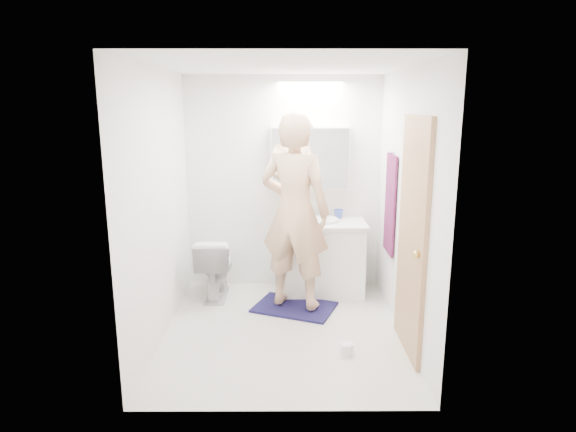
{
  "coord_description": "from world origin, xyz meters",
  "views": [
    {
      "loc": [
        0.03,
        -4.27,
        2.08
      ],
      "look_at": [
        0.05,
        0.25,
        1.05
      ],
      "focal_mm": 30.56,
      "sensor_mm": 36.0,
      "label": 1
    }
  ],
  "objects_px": {
    "toilet": "(215,267)",
    "person": "(295,212)",
    "medicine_cabinet": "(310,158)",
    "soap_bottle_b": "(307,212)",
    "vanity_cabinet": "(322,259)",
    "toothbrush_cup": "(338,214)",
    "toilet_paper_roll": "(347,349)",
    "soap_bottle_a": "(291,208)"
  },
  "relations": [
    {
      "from": "toilet",
      "to": "soap_bottle_a",
      "type": "relative_size",
      "value": 2.78
    },
    {
      "from": "medicine_cabinet",
      "to": "toilet",
      "type": "height_order",
      "value": "medicine_cabinet"
    },
    {
      "from": "soap_bottle_a",
      "to": "toilet_paper_roll",
      "type": "relative_size",
      "value": 2.24
    },
    {
      "from": "medicine_cabinet",
      "to": "person",
      "type": "relative_size",
      "value": 0.45
    },
    {
      "from": "toilet",
      "to": "soap_bottle_a",
      "type": "height_order",
      "value": "soap_bottle_a"
    },
    {
      "from": "soap_bottle_a",
      "to": "toothbrush_cup",
      "type": "distance_m",
      "value": 0.54
    },
    {
      "from": "person",
      "to": "soap_bottle_b",
      "type": "xyz_separation_m",
      "value": [
        0.15,
        0.64,
        -0.14
      ]
    },
    {
      "from": "toilet",
      "to": "person",
      "type": "height_order",
      "value": "person"
    },
    {
      "from": "medicine_cabinet",
      "to": "soap_bottle_a",
      "type": "bearing_deg",
      "value": -163.94
    },
    {
      "from": "toilet",
      "to": "toothbrush_cup",
      "type": "height_order",
      "value": "toothbrush_cup"
    },
    {
      "from": "soap_bottle_a",
      "to": "toothbrush_cup",
      "type": "relative_size",
      "value": 2.23
    },
    {
      "from": "toilet",
      "to": "soap_bottle_a",
      "type": "xyz_separation_m",
      "value": [
        0.84,
        0.27,
        0.6
      ]
    },
    {
      "from": "medicine_cabinet",
      "to": "toilet_paper_roll",
      "type": "height_order",
      "value": "medicine_cabinet"
    },
    {
      "from": "vanity_cabinet",
      "to": "toothbrush_cup",
      "type": "distance_m",
      "value": 0.54
    },
    {
      "from": "vanity_cabinet",
      "to": "soap_bottle_b",
      "type": "height_order",
      "value": "soap_bottle_b"
    },
    {
      "from": "toothbrush_cup",
      "to": "toilet_paper_roll",
      "type": "xyz_separation_m",
      "value": [
        -0.08,
        -1.58,
        -0.82
      ]
    },
    {
      "from": "soap_bottle_a",
      "to": "toilet_paper_roll",
      "type": "xyz_separation_m",
      "value": [
        0.45,
        -1.57,
        -0.89
      ]
    },
    {
      "from": "person",
      "to": "soap_bottle_b",
      "type": "bearing_deg",
      "value": -81.36
    },
    {
      "from": "toilet_paper_roll",
      "to": "toothbrush_cup",
      "type": "bearing_deg",
      "value": 87.16
    },
    {
      "from": "medicine_cabinet",
      "to": "toilet",
      "type": "bearing_deg",
      "value": -162.76
    },
    {
      "from": "vanity_cabinet",
      "to": "toothbrush_cup",
      "type": "relative_size",
      "value": 8.12
    },
    {
      "from": "medicine_cabinet",
      "to": "person",
      "type": "distance_m",
      "value": 0.83
    },
    {
      "from": "medicine_cabinet",
      "to": "soap_bottle_b",
      "type": "relative_size",
      "value": 5.81
    },
    {
      "from": "soap_bottle_b",
      "to": "toothbrush_cup",
      "type": "relative_size",
      "value": 1.37
    },
    {
      "from": "vanity_cabinet",
      "to": "soap_bottle_b",
      "type": "xyz_separation_m",
      "value": [
        -0.17,
        0.18,
        0.51
      ]
    },
    {
      "from": "vanity_cabinet",
      "to": "toilet_paper_roll",
      "type": "relative_size",
      "value": 8.18
    },
    {
      "from": "medicine_cabinet",
      "to": "toilet_paper_roll",
      "type": "distance_m",
      "value": 2.2
    },
    {
      "from": "vanity_cabinet",
      "to": "person",
      "type": "bearing_deg",
      "value": -124.72
    },
    {
      "from": "person",
      "to": "toilet_paper_roll",
      "type": "distance_m",
      "value": 1.44
    },
    {
      "from": "soap_bottle_a",
      "to": "vanity_cabinet",
      "type": "bearing_deg",
      "value": -23.67
    },
    {
      "from": "soap_bottle_a",
      "to": "toothbrush_cup",
      "type": "bearing_deg",
      "value": 1.08
    },
    {
      "from": "toilet",
      "to": "toothbrush_cup",
      "type": "xyz_separation_m",
      "value": [
        1.37,
        0.28,
        0.53
      ]
    },
    {
      "from": "medicine_cabinet",
      "to": "person",
      "type": "height_order",
      "value": "person"
    },
    {
      "from": "vanity_cabinet",
      "to": "soap_bottle_a",
      "type": "relative_size",
      "value": 3.65
    },
    {
      "from": "toilet",
      "to": "person",
      "type": "relative_size",
      "value": 0.35
    },
    {
      "from": "vanity_cabinet",
      "to": "person",
      "type": "height_order",
      "value": "person"
    },
    {
      "from": "soap_bottle_a",
      "to": "toilet_paper_roll",
      "type": "height_order",
      "value": "soap_bottle_a"
    },
    {
      "from": "toilet",
      "to": "toilet_paper_roll",
      "type": "distance_m",
      "value": 1.86
    },
    {
      "from": "person",
      "to": "toilet_paper_roll",
      "type": "relative_size",
      "value": 17.91
    },
    {
      "from": "soap_bottle_b",
      "to": "vanity_cabinet",
      "type": "bearing_deg",
      "value": -46.67
    },
    {
      "from": "medicine_cabinet",
      "to": "soap_bottle_b",
      "type": "xyz_separation_m",
      "value": [
        -0.04,
        -0.03,
        -0.6
      ]
    },
    {
      "from": "medicine_cabinet",
      "to": "soap_bottle_b",
      "type": "bearing_deg",
      "value": -140.24
    }
  ]
}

